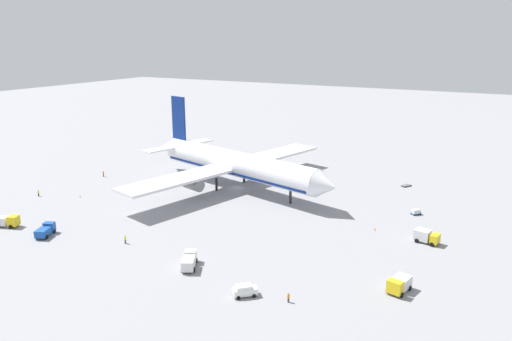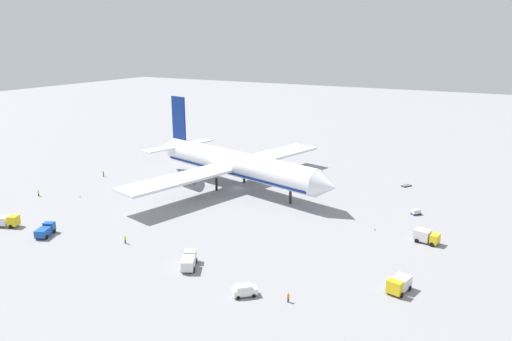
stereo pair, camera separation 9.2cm
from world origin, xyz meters
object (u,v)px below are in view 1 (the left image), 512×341
(ground_worker_2, at_px, (125,240))
(ground_worker_3, at_px, (103,174))
(service_truck_2, at_px, (189,261))
(traffic_cone_1, at_px, (80,196))
(service_truck_4, at_px, (399,284))
(service_truck_1, at_px, (426,236))
(baggage_cart_0, at_px, (406,185))
(airliner, at_px, (234,164))
(service_truck_3, at_px, (5,221))
(ground_worker_0, at_px, (288,298))
(ground_worker_1, at_px, (38,193))
(traffic_cone_0, at_px, (375,229))
(baggage_cart_1, at_px, (416,212))
(service_van, at_px, (245,290))
(traffic_cone_2, at_px, (225,152))
(service_truck_5, at_px, (45,230))

(ground_worker_2, distance_m, ground_worker_3, 54.48)
(service_truck_2, height_order, traffic_cone_1, service_truck_2)
(service_truck_4, distance_m, traffic_cone_1, 87.53)
(service_truck_1, relative_size, service_truck_4, 1.00)
(service_truck_2, xyz_separation_m, baggage_cart_0, (24.15, 71.96, -1.09))
(airliner, xyz_separation_m, service_truck_3, (-30.06, -50.89, -5.56))
(airliner, relative_size, ground_worker_2, 40.34)
(ground_worker_0, distance_m, ground_worker_1, 84.27)
(ground_worker_0, bearing_deg, ground_worker_3, 154.08)
(service_truck_2, xyz_separation_m, traffic_cone_1, (-50.57, 19.51, -1.08))
(traffic_cone_0, bearing_deg, traffic_cone_1, -168.67)
(baggage_cart_0, height_order, baggage_cart_1, baggage_cart_1)
(service_van, bearing_deg, service_truck_1, 59.04)
(ground_worker_2, relative_size, traffic_cone_1, 3.19)
(ground_worker_2, bearing_deg, service_truck_1, 29.22)
(airliner, height_order, service_van, airliner)
(service_truck_2, relative_size, traffic_cone_2, 11.45)
(service_truck_1, distance_m, service_truck_3, 92.95)
(baggage_cart_1, bearing_deg, ground_worker_1, -159.36)
(airliner, distance_m, traffic_cone_1, 42.73)
(service_truck_3, height_order, service_truck_5, service_truck_3)
(service_truck_1, xyz_separation_m, baggage_cart_0, (-12.43, 38.87, -1.21))
(service_truck_3, relative_size, traffic_cone_2, 12.55)
(service_van, xyz_separation_m, ground_worker_3, (-74.40, 41.33, -0.16))
(service_truck_5, bearing_deg, airliner, 70.70)
(ground_worker_1, bearing_deg, service_truck_4, -2.91)
(traffic_cone_2, bearing_deg, baggage_cart_1, -23.99)
(service_truck_2, height_order, traffic_cone_2, service_truck_2)
(service_truck_4, relative_size, ground_worker_2, 3.00)
(baggage_cart_1, xyz_separation_m, traffic_cone_1, (-81.86, -29.92, -0.44))
(airliner, relative_size, service_truck_3, 10.26)
(baggage_cart_1, relative_size, ground_worker_3, 1.51)
(ground_worker_0, bearing_deg, service_truck_2, 173.68)
(ground_worker_2, bearing_deg, ground_worker_3, 140.24)
(service_truck_1, relative_size, ground_worker_3, 3.06)
(service_truck_5, bearing_deg, ground_worker_3, 120.75)
(traffic_cone_2, bearing_deg, ground_worker_1, -103.42)
(service_truck_2, distance_m, service_van, 14.86)
(service_truck_3, xyz_separation_m, service_van, (63.11, -0.41, -0.38))
(ground_worker_3, xyz_separation_m, traffic_cone_2, (15.46, 45.95, -0.60))
(airliner, distance_m, baggage_cart_0, 49.97)
(ground_worker_1, height_order, traffic_cone_2, ground_worker_1)
(service_truck_2, xyz_separation_m, ground_worker_0, (21.52, -2.38, -0.54))
(service_truck_3, distance_m, ground_worker_1, 21.99)
(ground_worker_1, relative_size, ground_worker_2, 0.99)
(baggage_cart_1, xyz_separation_m, traffic_cone_0, (-5.96, -14.70, -0.44))
(service_truck_1, relative_size, service_van, 1.26)
(service_truck_5, height_order, service_van, service_truck_5)
(service_van, relative_size, baggage_cart_0, 1.23)
(service_truck_5, height_order, ground_worker_2, service_truck_5)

